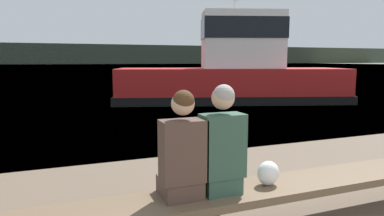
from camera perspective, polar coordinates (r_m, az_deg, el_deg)
The scene contains 7 objects.
water_surface at distance 125.60m, azimuth -20.18°, elevation 6.77°, with size 240.00×240.00×0.00m, color #386084.
far_shoreline at distance 150.39m, azimuth -20.43°, elevation 8.42°, with size 600.00×12.00×8.04m, color #384233.
bench_main at distance 3.22m, azimuth 1.81°, elevation -15.53°, with size 8.29×0.56×0.46m.
person_left at distance 2.99m, azimuth -1.64°, elevation -7.38°, with size 0.39×0.40×0.97m.
person_right at distance 3.13m, azimuth 4.91°, elevation -6.32°, with size 0.39×0.40×1.00m.
shopping_bag at distance 3.47m, azimuth 12.58°, elevation -10.56°, with size 0.22×0.17×0.24m.
tugboat_red at distance 13.84m, azimuth 6.98°, elevation 5.69°, with size 9.49×5.39×6.40m.
Camera 1 is at (-2.24, -0.37, 1.67)m, focal length 32.00 mm.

